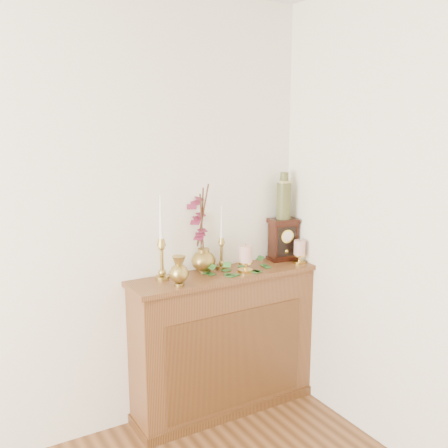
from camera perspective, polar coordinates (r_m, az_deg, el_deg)
room_walls at (r=0.68m, az=-12.43°, el=-6.45°), size 4.08×4.58×2.64m
console_shelf at (r=3.47m, az=0.04°, el=-13.12°), size 1.24×0.34×0.93m
candlestick_left at (r=3.14m, az=-6.81°, el=-3.08°), size 0.09×0.09×0.51m
candlestick_center at (r=3.35m, az=-0.27°, el=-2.64°), size 0.07×0.07×0.41m
bud_vase at (r=3.03m, az=-4.92°, el=-5.16°), size 0.11×0.11×0.18m
ginger_jar at (r=3.28m, az=-2.75°, el=-0.84°), size 0.22×0.25×0.56m
pillar_candle_left at (r=3.29m, az=2.35°, el=-3.63°), size 0.09×0.09×0.18m
pillar_candle_right at (r=3.51m, az=8.22°, el=-2.88°), size 0.09×0.09×0.17m
ivy_garland at (r=3.31m, az=1.35°, el=-4.99°), size 0.46×0.17×0.09m
mantel_clock at (r=3.58m, az=6.44°, el=-1.71°), size 0.21×0.16×0.28m
ceramic_vase at (r=3.52m, az=6.52°, el=2.82°), size 0.10×0.10×0.31m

